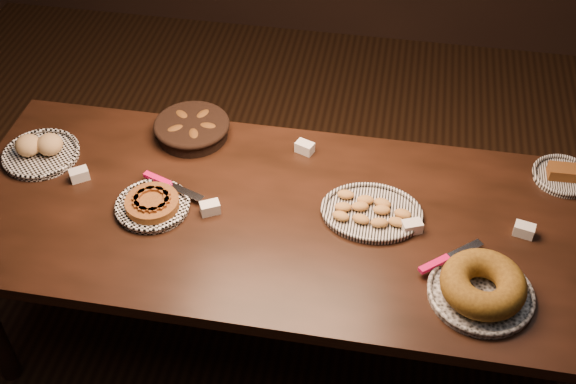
% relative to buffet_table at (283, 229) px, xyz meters
% --- Properties ---
extents(ground, '(5.00, 5.00, 0.00)m').
position_rel_buffet_table_xyz_m(ground, '(0.00, 0.00, -0.68)').
color(ground, black).
rests_on(ground, ground).
extents(buffet_table, '(2.40, 1.00, 0.75)m').
position_rel_buffet_table_xyz_m(buffet_table, '(0.00, 0.00, 0.00)').
color(buffet_table, black).
rests_on(buffet_table, ground).
extents(apple_tart_plate, '(0.32, 0.29, 0.05)m').
position_rel_buffet_table_xyz_m(apple_tart_plate, '(-0.47, -0.05, 0.09)').
color(apple_tart_plate, white).
rests_on(apple_tart_plate, buffet_table).
extents(madeleine_platter, '(0.36, 0.30, 0.04)m').
position_rel_buffet_table_xyz_m(madeleine_platter, '(0.31, 0.05, 0.09)').
color(madeleine_platter, black).
rests_on(madeleine_platter, buffet_table).
extents(bundt_cake_plate, '(0.39, 0.41, 0.11)m').
position_rel_buffet_table_xyz_m(bundt_cake_plate, '(0.70, -0.25, 0.12)').
color(bundt_cake_plate, black).
rests_on(bundt_cake_plate, buffet_table).
extents(croissant_basket, '(0.33, 0.33, 0.08)m').
position_rel_buffet_table_xyz_m(croissant_basket, '(-0.44, 0.38, 0.12)').
color(croissant_basket, black).
rests_on(croissant_basket, buffet_table).
extents(bread_roll_plate, '(0.30, 0.30, 0.09)m').
position_rel_buffet_table_xyz_m(bread_roll_plate, '(-1.00, 0.15, 0.10)').
color(bread_roll_plate, white).
rests_on(bread_roll_plate, buffet_table).
extents(loaf_plate, '(0.24, 0.24, 0.06)m').
position_rel_buffet_table_xyz_m(loaf_plate, '(1.02, 0.38, 0.09)').
color(loaf_plate, black).
rests_on(loaf_plate, buffet_table).
extents(tent_cards, '(1.73, 0.47, 0.04)m').
position_rel_buffet_table_xyz_m(tent_cards, '(0.06, 0.09, 0.10)').
color(tent_cards, white).
rests_on(tent_cards, buffet_table).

